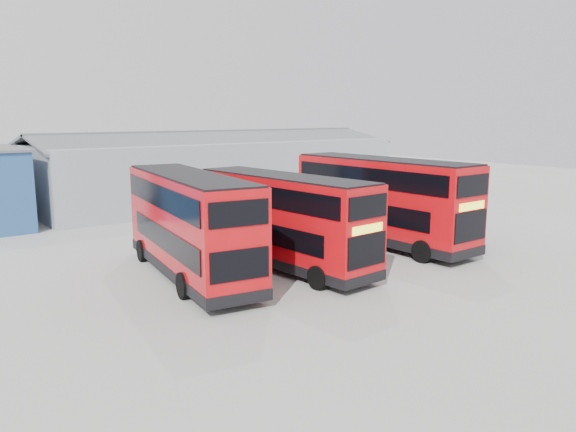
{
  "coord_description": "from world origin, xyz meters",
  "views": [
    {
      "loc": [
        -16.16,
        -22.09,
        7.18
      ],
      "look_at": [
        0.8,
        0.25,
        2.1
      ],
      "focal_mm": 35.0,
      "sensor_mm": 36.0,
      "label": 1
    }
  ],
  "objects_px": {
    "double_decker_centre": "(284,222)",
    "single_decker_blue": "(404,210)",
    "maintenance_shed": "(216,169)",
    "double_decker_left": "(190,226)",
    "double_decker_right": "(382,202)"
  },
  "relations": [
    {
      "from": "double_decker_centre",
      "to": "single_decker_blue",
      "type": "bearing_deg",
      "value": 8.25
    },
    {
      "from": "double_decker_centre",
      "to": "double_decker_left",
      "type": "bearing_deg",
      "value": 161.12
    },
    {
      "from": "double_decker_centre",
      "to": "maintenance_shed",
      "type": "bearing_deg",
      "value": 64.36
    },
    {
      "from": "maintenance_shed",
      "to": "double_decker_centre",
      "type": "xyz_separation_m",
      "value": [
        -8.64,
        -21.31,
        -0.4
      ]
    },
    {
      "from": "maintenance_shed",
      "to": "double_decker_right",
      "type": "bearing_deg",
      "value": -94.04
    },
    {
      "from": "double_decker_left",
      "to": "single_decker_blue",
      "type": "xyz_separation_m",
      "value": [
        15.46,
        1.16,
        -1.0
      ]
    },
    {
      "from": "double_decker_centre",
      "to": "single_decker_blue",
      "type": "distance_m",
      "value": 11.45
    },
    {
      "from": "maintenance_shed",
      "to": "single_decker_blue",
      "type": "xyz_separation_m",
      "value": [
        2.53,
        -18.97,
        -1.29
      ]
    },
    {
      "from": "maintenance_shed",
      "to": "double_decker_centre",
      "type": "distance_m",
      "value": 23.0
    },
    {
      "from": "single_decker_blue",
      "to": "maintenance_shed",
      "type": "bearing_deg",
      "value": -76.56
    },
    {
      "from": "double_decker_left",
      "to": "double_decker_centre",
      "type": "bearing_deg",
      "value": 173.54
    },
    {
      "from": "double_decker_left",
      "to": "double_decker_right",
      "type": "height_order",
      "value": "double_decker_right"
    },
    {
      "from": "single_decker_blue",
      "to": "double_decker_left",
      "type": "bearing_deg",
      "value": 10.15
    },
    {
      "from": "double_decker_left",
      "to": "double_decker_centre",
      "type": "height_order",
      "value": "double_decker_left"
    },
    {
      "from": "maintenance_shed",
      "to": "double_decker_left",
      "type": "bearing_deg",
      "value": -122.7
    }
  ]
}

